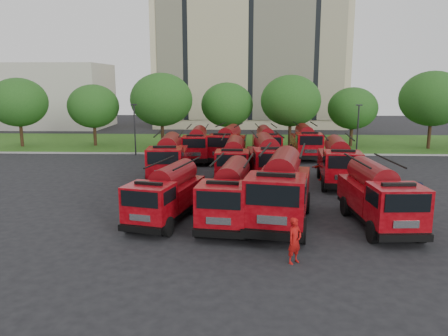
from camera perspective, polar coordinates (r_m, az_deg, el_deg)
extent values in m
plane|color=black|center=(26.82, 1.03, -4.56)|extent=(140.00, 140.00, 0.00)
cube|color=#244F15|center=(52.31, 1.55, 3.30)|extent=(70.00, 16.00, 0.12)
cube|color=gray|center=(44.30, 1.45, 1.86)|extent=(70.00, 0.30, 0.14)
cube|color=beige|center=(73.99, 3.37, 15.28)|extent=(30.00, 14.00, 25.00)
cube|color=black|center=(66.92, 3.51, 15.70)|extent=(28.00, 0.15, 22.00)
cube|color=#B0AD9C|center=(76.18, -21.77, 8.75)|extent=(18.00, 12.00, 10.00)
cylinder|color=#382314|center=(54.02, -24.93, 3.85)|extent=(0.36, 0.36, 2.62)
ellipsoid|color=#174012|center=(53.73, -25.26, 7.77)|extent=(6.30, 6.30, 5.36)
cylinder|color=#382314|center=(51.86, -16.49, 4.03)|extent=(0.36, 0.36, 2.38)
ellipsoid|color=#174012|center=(51.57, -16.70, 7.74)|extent=(5.71, 5.71, 4.86)
cylinder|color=#382314|center=(48.41, -8.03, 4.15)|extent=(0.36, 0.36, 2.80)
ellipsoid|color=#174012|center=(48.09, -8.16, 8.83)|extent=(6.72, 6.72, 5.71)
cylinder|color=#382314|center=(50.19, 0.39, 4.31)|extent=(0.36, 0.36, 2.45)
ellipsoid|color=#174012|center=(49.89, 0.40, 8.26)|extent=(5.88, 5.88, 5.00)
cylinder|color=#382314|center=(48.98, 8.57, 4.17)|extent=(0.36, 0.36, 2.73)
ellipsoid|color=#174012|center=(48.66, 8.71, 8.69)|extent=(6.55, 6.55, 5.57)
cylinder|color=#382314|center=(51.24, 16.26, 3.90)|extent=(0.36, 0.36, 2.27)
ellipsoid|color=#174012|center=(50.96, 16.46, 7.49)|extent=(5.46, 5.46, 4.64)
cylinder|color=#382314|center=(52.36, 25.21, 3.75)|extent=(0.36, 0.36, 2.87)
ellipsoid|color=#174012|center=(52.06, 25.59, 8.18)|extent=(6.89, 6.89, 5.85)
cylinder|color=black|center=(44.51, -11.57, 4.84)|extent=(0.14, 0.14, 5.00)
cube|color=black|center=(44.31, -11.70, 8.11)|extent=(0.60, 0.25, 0.12)
cylinder|color=black|center=(44.78, 17.05, 4.61)|extent=(0.14, 0.14, 5.00)
cube|color=black|center=(44.58, 17.24, 7.86)|extent=(0.60, 0.25, 0.12)
cube|color=black|center=(23.60, -7.39, -5.42)|extent=(3.52, 6.53, 0.27)
cube|color=black|center=(20.91, -10.89, -7.88)|extent=(2.21, 0.76, 0.31)
cube|color=maroon|center=(21.47, -9.75, -4.41)|extent=(2.59, 2.43, 1.73)
cube|color=black|center=(20.51, -11.00, -4.04)|extent=(1.82, 0.50, 0.75)
cube|color=maroon|center=(24.27, -6.51, -3.19)|extent=(3.12, 4.50, 1.15)
cylinder|color=#5C070C|center=(24.05, -6.56, -1.01)|extent=(2.21, 3.94, 1.33)
cylinder|color=black|center=(22.09, -12.26, -7.00)|extent=(0.54, 1.02, 0.98)
cylinder|color=black|center=(21.22, -7.36, -7.60)|extent=(0.54, 1.02, 0.98)
cylinder|color=black|center=(25.42, -8.05, -4.42)|extent=(0.54, 1.02, 0.98)
cylinder|color=black|center=(24.67, -3.71, -4.82)|extent=(0.54, 1.02, 0.98)
cube|color=black|center=(23.01, 0.76, -5.65)|extent=(3.03, 6.88, 0.29)
cube|color=black|center=(19.87, -0.74, -8.58)|extent=(2.39, 0.54, 0.33)
cube|color=maroon|center=(20.55, -0.20, -4.63)|extent=(2.58, 2.38, 1.85)
cube|color=black|center=(19.42, -0.73, -4.27)|extent=(1.99, 0.31, 0.81)
cube|color=maroon|center=(23.80, 1.15, -3.18)|extent=(2.88, 4.64, 1.24)
cylinder|color=#5C070C|center=(23.57, 1.16, -0.80)|extent=(1.93, 4.14, 1.43)
cylinder|color=black|center=(20.92, -3.27, -7.70)|extent=(0.47, 1.08, 1.05)
cylinder|color=black|center=(20.57, 2.74, -8.03)|extent=(0.47, 1.08, 1.05)
cylinder|color=black|center=(24.83, -1.14, -4.61)|extent=(0.47, 1.08, 1.05)
cylinder|color=black|center=(24.54, 3.91, -4.83)|extent=(0.47, 1.08, 1.05)
cube|color=black|center=(23.22, 7.35, -5.34)|extent=(3.93, 8.06, 0.33)
cube|color=black|center=(19.53, 6.22, -8.72)|extent=(2.76, 0.78, 0.39)
cube|color=maroon|center=(20.34, 6.72, -4.08)|extent=(3.11, 2.89, 2.15)
cube|color=black|center=(19.03, 6.35, -3.60)|extent=(2.29, 0.48, 0.94)
cube|color=maroon|center=(24.16, 7.68, -2.52)|extent=(3.60, 5.49, 1.44)
cylinder|color=#5C070C|center=(23.91, 7.75, 0.21)|extent=(2.49, 4.86, 1.66)
cylinder|color=black|center=(20.69, 3.04, -7.67)|extent=(0.61, 1.26, 1.21)
cylinder|color=black|center=(20.45, 10.13, -8.07)|extent=(0.61, 1.26, 1.21)
cylinder|color=black|center=(25.29, 4.91, -4.16)|extent=(0.61, 1.26, 1.21)
cylinder|color=black|center=(25.08, 10.68, -4.44)|extent=(0.61, 1.26, 1.21)
cube|color=black|center=(23.92, 19.35, -5.63)|extent=(2.60, 6.85, 0.29)
cube|color=black|center=(20.94, 22.61, -8.41)|extent=(2.41, 0.38, 0.34)
cube|color=maroon|center=(21.58, 21.66, -4.62)|extent=(2.47, 2.25, 1.87)
cube|color=black|center=(20.52, 22.90, -4.26)|extent=(2.02, 0.16, 0.82)
cube|color=maroon|center=(24.68, 18.62, -3.22)|extent=(2.61, 4.55, 1.25)
cylinder|color=#5C070C|center=(24.45, 18.77, -0.90)|extent=(1.67, 4.11, 1.44)
cylinder|color=black|center=(21.34, 18.87, -7.90)|extent=(0.40, 1.08, 1.06)
cylinder|color=black|center=(22.19, 24.29, -7.57)|extent=(0.40, 1.08, 1.06)
cylinder|color=black|center=(25.17, 15.60, -4.80)|extent=(0.40, 1.08, 1.06)
cylinder|color=black|center=(25.89, 20.31, -4.65)|extent=(0.40, 1.08, 1.06)
cube|color=black|center=(33.40, -7.20, -0.33)|extent=(2.68, 7.13, 0.30)
cube|color=black|center=(29.96, -7.91, -1.79)|extent=(2.51, 0.39, 0.35)
cube|color=maroon|center=(30.84, -7.72, 0.82)|extent=(2.57, 2.33, 1.95)
cube|color=black|center=(29.67, -7.99, 1.29)|extent=(2.10, 0.16, 0.85)
cube|color=maroon|center=(34.33, -7.04, 1.35)|extent=(2.70, 4.73, 1.30)
cylinder|color=#5C070C|center=(34.16, -7.09, 3.11)|extent=(1.73, 4.28, 1.50)
cylinder|color=black|center=(31.05, -9.82, -1.48)|extent=(0.41, 1.12, 1.10)
cylinder|color=black|center=(30.78, -5.57, -1.48)|extent=(0.41, 1.12, 1.10)
cylinder|color=black|center=(35.31, -8.75, 0.10)|extent=(0.41, 1.12, 1.10)
cylinder|color=black|center=(35.08, -5.02, 0.11)|extent=(0.41, 1.12, 1.10)
cube|color=black|center=(32.71, 1.28, -0.56)|extent=(2.41, 6.65, 0.28)
cube|color=black|center=(29.47, 0.95, -1.98)|extent=(2.36, 0.32, 0.33)
cube|color=maroon|center=(30.29, 1.07, 0.52)|extent=(2.38, 2.15, 1.83)
cube|color=black|center=(29.18, 0.96, 0.96)|extent=(1.97, 0.12, 0.80)
cube|color=maroon|center=(33.58, 1.38, 1.06)|extent=(2.46, 4.41, 1.22)
cylinder|color=#5C070C|center=(33.41, 1.39, 2.74)|extent=(1.56, 4.00, 1.41)
cylinder|color=black|center=(30.42, -0.99, -1.64)|extent=(0.37, 1.05, 1.03)
cylinder|color=black|center=(30.31, 3.09, -1.71)|extent=(0.37, 1.05, 1.03)
cylinder|color=black|center=(34.45, -0.37, -0.11)|extent=(0.37, 1.05, 1.03)
cylinder|color=black|center=(34.35, 3.23, -0.16)|extent=(0.37, 1.05, 1.03)
cube|color=black|center=(32.22, 5.74, -0.69)|extent=(2.82, 7.35, 0.31)
cube|color=black|center=(28.69, 6.65, -2.30)|extent=(2.59, 0.42, 0.36)
cube|color=maroon|center=(29.59, 6.39, 0.52)|extent=(2.66, 2.42, 2.01)
cube|color=black|center=(28.38, 6.72, 1.00)|extent=(2.16, 0.19, 0.88)
cube|color=maroon|center=(33.17, 5.53, 1.11)|extent=(2.82, 4.89, 1.34)
cylinder|color=#5C070C|center=(32.99, 5.56, 2.99)|extent=(1.81, 4.42, 1.55)
cylinder|color=black|center=(29.51, 4.10, -1.98)|extent=(0.43, 1.15, 1.13)
cylinder|color=black|center=(29.83, 8.64, -1.93)|extent=(0.43, 1.15, 1.13)
cylinder|color=black|center=(33.92, 3.36, -0.22)|extent=(0.43, 1.15, 1.13)
cylinder|color=black|center=(34.20, 7.32, -0.20)|extent=(0.43, 1.15, 1.13)
cube|color=black|center=(32.72, 14.59, -0.87)|extent=(2.96, 7.10, 0.30)
cube|color=black|center=(29.34, 15.35, -2.39)|extent=(2.48, 0.49, 0.35)
cube|color=maroon|center=(30.20, 15.20, 0.26)|extent=(2.62, 2.40, 1.92)
cube|color=black|center=(29.05, 15.51, 0.70)|extent=(2.07, 0.26, 0.84)
cube|color=maroon|center=(33.63, 14.45, 0.83)|extent=(2.86, 4.76, 1.28)
cylinder|color=#5C070C|center=(33.46, 14.54, 2.60)|extent=(1.89, 4.27, 1.48)
cylinder|color=black|center=(30.13, 12.99, -2.01)|extent=(0.45, 1.11, 1.08)
cylinder|color=black|center=(30.43, 17.25, -2.11)|extent=(0.45, 1.11, 1.08)
cylinder|color=black|center=(34.36, 12.37, -0.36)|extent=(0.45, 1.11, 1.08)
cylinder|color=black|center=(34.62, 16.12, -0.46)|extent=(0.45, 1.11, 1.08)
cube|color=black|center=(41.02, -3.47, 1.84)|extent=(2.22, 6.55, 0.28)
cube|color=black|center=(37.78, -3.89, 0.95)|extent=(2.33, 0.26, 0.33)
cube|color=maroon|center=(38.66, -3.77, 2.83)|extent=(2.31, 2.08, 1.82)
cube|color=black|center=(37.57, -3.92, 3.23)|extent=(1.96, 0.07, 0.79)
cube|color=maroon|center=(41.92, -3.37, 3.07)|extent=(2.33, 4.31, 1.21)
cylinder|color=#5C070C|center=(41.79, -3.39, 4.42)|extent=(1.44, 3.93, 1.40)
cylinder|color=black|center=(38.77, -5.35, 1.12)|extent=(0.34, 1.03, 1.02)
cylinder|color=black|center=(38.58, -2.19, 1.11)|extent=(0.34, 1.03, 1.02)
cylinder|color=black|center=(42.79, -4.72, 2.09)|extent=(0.34, 1.03, 1.02)
cylinder|color=black|center=(42.61, -1.85, 2.08)|extent=(0.34, 1.03, 1.02)
cube|color=black|center=(41.01, 0.43, 1.89)|extent=(3.41, 7.07, 0.29)
cube|color=black|center=(37.70, -0.65, 0.98)|extent=(2.43, 0.67, 0.34)
cube|color=maroon|center=(38.59, -0.28, 2.94)|extent=(2.72, 2.52, 1.89)
cube|color=black|center=(37.48, -0.64, 3.36)|extent=(2.01, 0.41, 0.82)
cube|color=maroon|center=(41.92, 0.74, 3.17)|extent=(3.13, 4.81, 1.26)
cylinder|color=#5C070C|center=(41.79, 0.74, 4.57)|extent=(2.16, 4.26, 1.45)
cylinder|color=black|center=(38.85, -1.94, 1.21)|extent=(0.52, 1.11, 1.07)
cylinder|color=black|center=(38.37, 1.28, 1.09)|extent=(0.52, 1.11, 1.07)
cylinder|color=black|center=(42.94, -0.54, 2.19)|extent=(0.52, 1.11, 1.07)
cylinder|color=black|center=(42.50, 2.39, 2.08)|extent=(0.52, 1.11, 1.07)
cube|color=black|center=(42.62, 5.54, 2.14)|extent=(2.44, 6.45, 0.27)
cube|color=black|center=(39.48, 6.08, 1.33)|extent=(2.27, 0.36, 0.32)
cube|color=maroon|center=(40.33, 5.92, 3.08)|extent=(2.33, 2.12, 1.77)
cube|color=black|center=(39.28, 6.12, 3.45)|extent=(1.90, 0.15, 0.77)
cube|color=maroon|center=(43.49, 5.40, 3.29)|extent=(2.45, 4.28, 1.18)
cylinder|color=#5C070C|center=(43.36, 5.43, 4.55)|extent=(1.58, 3.87, 1.36)
cylinder|color=black|center=(40.21, 4.45, 1.48)|extent=(0.37, 1.01, 1.00)
cylinder|color=black|center=(40.47, 7.39, 1.48)|extent=(0.37, 1.01, 1.00)
cylinder|color=black|center=(44.12, 3.95, 2.36)|extent=(0.37, 1.01, 1.00)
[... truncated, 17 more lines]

